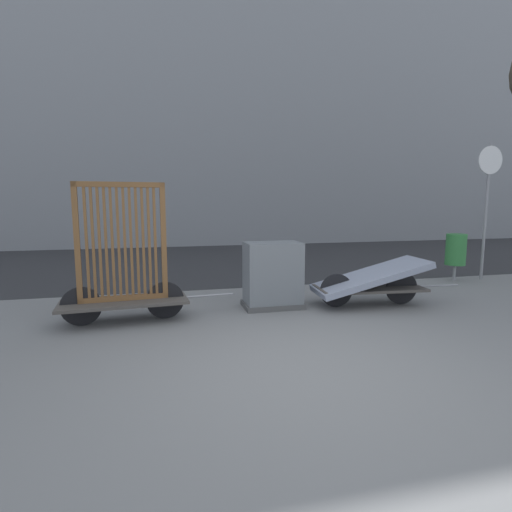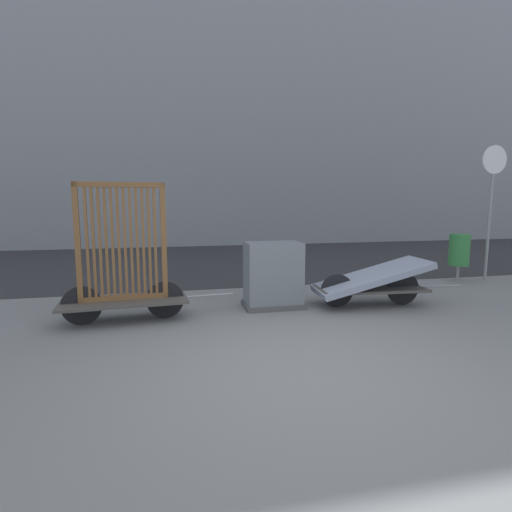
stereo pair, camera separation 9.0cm
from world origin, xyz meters
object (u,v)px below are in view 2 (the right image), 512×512
at_px(utility_cabinet, 273,278).
at_px(bike_cart_with_bedframe, 124,274).
at_px(sign_post, 492,192).
at_px(bike_cart_with_mattress, 371,281).
at_px(trash_bin, 459,250).

bearing_deg(utility_cabinet, bike_cart_with_bedframe, -173.03).
bearing_deg(sign_post, bike_cart_with_mattress, -157.81).
height_order(bike_cart_with_mattress, trash_bin, trash_bin).
bearing_deg(utility_cabinet, trash_bin, 14.94).
height_order(bike_cart_with_bedframe, bike_cart_with_mattress, bike_cart_with_bedframe).
height_order(trash_bin, sign_post, sign_post).
distance_m(bike_cart_with_mattress, sign_post, 4.01).
bearing_deg(trash_bin, sign_post, -0.67).
relative_size(bike_cart_with_mattress, trash_bin, 2.48).
height_order(bike_cart_with_bedframe, utility_cabinet, bike_cart_with_bedframe).
relative_size(utility_cabinet, trash_bin, 1.04).
bearing_deg(bike_cart_with_bedframe, utility_cabinet, 2.46).
height_order(bike_cart_with_mattress, utility_cabinet, utility_cabinet).
xyz_separation_m(utility_cabinet, sign_post, (4.99, 1.14, 1.38)).
bearing_deg(sign_post, bike_cart_with_bedframe, -168.88).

